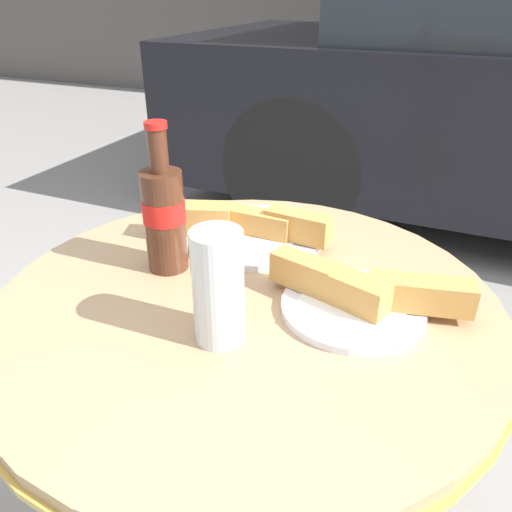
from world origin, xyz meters
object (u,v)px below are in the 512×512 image
drinking_glass (218,292)px  lunch_plate_far (359,296)px  bistro_table (247,363)px  lunch_plate_near (248,228)px  cola_bottle_left (164,215)px

drinking_glass → lunch_plate_far: drinking_glass is taller
bistro_table → lunch_plate_near: 0.25m
cola_bottle_left → lunch_plate_near: size_ratio=0.78×
drinking_glass → lunch_plate_far: 0.21m
cola_bottle_left → lunch_plate_near: (0.08, 0.15, -0.07)m
bistro_table → cola_bottle_left: size_ratio=3.20×
lunch_plate_far → lunch_plate_near: bearing=149.1°
bistro_table → cola_bottle_left: cola_bottle_left is taller
bistro_table → lunch_plate_near: bearing=113.2°
bistro_table → drinking_glass: (0.01, -0.11, 0.21)m
cola_bottle_left → lunch_plate_far: size_ratio=0.81×
lunch_plate_near → lunch_plate_far: lunch_plate_near is taller
drinking_glass → lunch_plate_near: (-0.09, 0.28, -0.05)m
cola_bottle_left → lunch_plate_far: 0.33m
bistro_table → lunch_plate_far: size_ratio=2.61×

